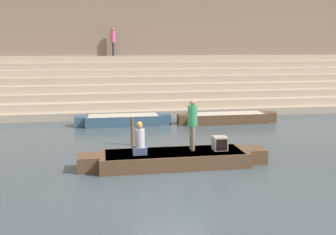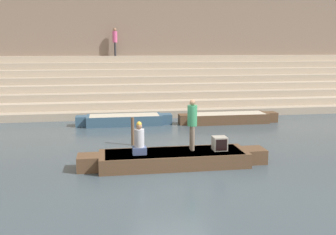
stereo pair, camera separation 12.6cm
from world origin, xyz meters
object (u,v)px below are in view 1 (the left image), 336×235
Objects in this scene: mooring_post at (132,131)px; person_on_steps at (113,40)px; moored_boat_shore at (227,118)px; moored_boat_distant at (123,120)px; tv_set at (220,143)px; person_standing at (192,121)px; rowboat_main at (174,158)px; person_rowing at (140,141)px.

person_on_steps is at bearing 91.63° from mooring_post.
moored_boat_shore and moored_boat_distant have the same top height.
tv_set is 3.92m from mooring_post.
moored_boat_shore is at bearing 66.65° from person_standing.
person_on_steps reaches higher than rowboat_main.
person_on_steps is at bearing 93.22° from moored_boat_distant.
person_on_steps is (-0.19, 7.23, 3.93)m from moored_boat_distant.
moored_boat_distant is 8.24m from person_on_steps.
moored_boat_shore is 6.28m from mooring_post.
rowboat_main is 1.57m from tv_set.
mooring_post is at bearing -86.40° from moored_boat_distant.
person_standing is 7.35m from moored_boat_shore.
moored_boat_shore is 4.58× the size of mooring_post.
person_rowing is 14.64m from person_on_steps.
person_on_steps is at bearing 108.50° from tv_set.
person_rowing is 0.95× the size of mooring_post.
mooring_post is (-5.04, -3.73, 0.29)m from moored_boat_shore.
person_rowing reaches higher than moored_boat_distant.
person_on_steps is at bearing 92.40° from person_rowing.
person_standing is at bearing -57.43° from mooring_post.
rowboat_main is 1.29m from person_rowing.
moored_boat_distant is 4.05m from mooring_post.
person_on_steps is (-0.32, 11.27, 3.65)m from mooring_post.
moored_boat_shore is at bearing 76.78° from tv_set.
mooring_post reaches higher than tv_set.
person_standing is 0.36× the size of moored_boat_distant.
person_rowing reaches higher than moored_boat_shore.
person_rowing is 0.21× the size of moored_boat_shore.
tv_set is at bearing -168.73° from person_on_steps.
person_rowing is 2.35× the size of tv_set.
mooring_post is at bearing 126.19° from person_standing.
person_on_steps is at bearing 102.02° from person_standing.
person_on_steps is at bearing 124.05° from moored_boat_shore.
person_on_steps reaches higher than moored_boat_shore.
rowboat_main is 3.40× the size of person_on_steps.
rowboat_main is 13.68× the size of tv_set.
mooring_post is 11.85m from person_on_steps.
person_standing is 1.51× the size of mooring_post.
person_standing is at bearing -172.10° from person_on_steps.
moored_boat_shore is 1.08× the size of moored_boat_distant.
tv_set is at bearing 3.11° from person_rowing.
rowboat_main is at bearing -122.00° from moored_boat_shore.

